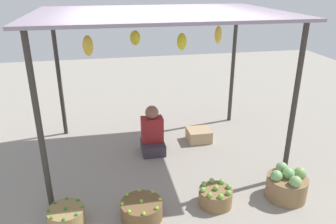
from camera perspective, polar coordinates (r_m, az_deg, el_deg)
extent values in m
plane|color=gray|center=(5.39, -1.23, -7.05)|extent=(14.00, 14.00, 0.00)
cylinder|color=#38332D|center=(3.98, -21.28, -2.42)|extent=(0.07, 0.07, 2.16)
cylinder|color=#38332D|center=(4.56, 20.84, 0.78)|extent=(0.07, 0.07, 2.16)
cylinder|color=#38332D|center=(5.95, -18.26, 5.92)|extent=(0.07, 0.07, 2.16)
cylinder|color=#38332D|center=(6.35, 11.10, 7.62)|extent=(0.07, 0.07, 2.16)
cube|color=gray|center=(4.73, -1.45, 16.67)|extent=(3.43, 2.41, 0.04)
ellipsoid|color=yellow|center=(4.57, -13.61, 11.03)|extent=(0.14, 0.14, 0.27)
ellipsoid|color=gold|center=(5.06, -5.66, 12.57)|extent=(0.16, 0.16, 0.22)
ellipsoid|color=yellow|center=(4.73, 2.38, 11.99)|extent=(0.14, 0.14, 0.24)
ellipsoid|color=yellow|center=(5.39, 8.63, 13.01)|extent=(0.11, 0.11, 0.28)
cube|color=#3B313D|center=(5.39, -2.61, -6.00)|extent=(0.36, 0.44, 0.18)
cube|color=maroon|center=(5.30, -2.74, -2.98)|extent=(0.34, 0.22, 0.40)
sphere|color=#8D5A48|center=(5.18, -2.80, -0.04)|extent=(0.21, 0.21, 0.21)
cylinder|color=olive|center=(4.11, -17.07, -16.86)|extent=(0.41, 0.41, 0.21)
sphere|color=#3A8B2B|center=(4.04, -17.27, -15.51)|extent=(0.04, 0.04, 0.04)
sphere|color=green|center=(4.02, -14.55, -15.43)|extent=(0.04, 0.04, 0.04)
sphere|color=#368B28|center=(4.13, -15.25, -14.37)|extent=(0.04, 0.04, 0.04)
sphere|color=#318D24|center=(4.19, -17.04, -14.02)|extent=(0.04, 0.04, 0.04)
sphere|color=#39832C|center=(4.16, -18.95, -14.52)|extent=(0.04, 0.04, 0.04)
sphere|color=#41812D|center=(4.07, -19.95, -15.64)|extent=(0.04, 0.04, 0.04)
sphere|color=#418A25|center=(3.96, -19.39, -16.76)|extent=(0.04, 0.04, 0.04)
sphere|color=#2E8A24|center=(3.90, -17.50, -17.20)|extent=(0.04, 0.04, 0.04)
sphere|color=#308536|center=(3.92, -15.45, -16.63)|extent=(0.04, 0.04, 0.04)
cylinder|color=brown|center=(4.06, -4.56, -16.42)|extent=(0.49, 0.49, 0.21)
sphere|color=#89BC40|center=(3.98, -4.62, -15.02)|extent=(0.04, 0.04, 0.04)
sphere|color=#92BE3B|center=(4.00, -1.40, -14.74)|extent=(0.04, 0.04, 0.04)
sphere|color=#93C034|center=(4.12, -2.69, -13.57)|extent=(0.04, 0.04, 0.04)
sphere|color=#91C937|center=(4.16, -4.99, -13.27)|extent=(0.04, 0.04, 0.04)
sphere|color=#88C531|center=(4.10, -7.10, -13.97)|extent=(0.04, 0.04, 0.04)
sphere|color=#8BCD34|center=(3.97, -7.86, -15.35)|extent=(0.04, 0.04, 0.04)
sphere|color=#8BC734|center=(3.85, -6.71, -16.66)|extent=(0.04, 0.04, 0.04)
sphere|color=#85D130|center=(3.81, -4.20, -17.03)|extent=(0.04, 0.04, 0.04)
sphere|color=#8BBD33|center=(3.88, -1.96, -16.19)|extent=(0.04, 0.04, 0.04)
cylinder|color=olive|center=(4.28, 8.15, -14.26)|extent=(0.42, 0.42, 0.21)
sphere|color=#74B145|center=(4.20, 8.25, -12.79)|extent=(0.07, 0.07, 0.07)
sphere|color=#63B24B|center=(4.26, 10.42, -12.54)|extent=(0.07, 0.07, 0.07)
sphere|color=#70B942|center=(4.33, 9.24, -11.78)|extent=(0.07, 0.07, 0.07)
sphere|color=#73B74A|center=(4.33, 7.52, -11.64)|extent=(0.07, 0.07, 0.07)
sphere|color=#6EB151|center=(4.26, 6.19, -12.21)|extent=(0.07, 0.07, 0.07)
sphere|color=#72AE47|center=(4.16, 6.02, -13.19)|extent=(0.07, 0.07, 0.07)
sphere|color=#70AB40|center=(4.08, 7.19, -14.03)|extent=(0.07, 0.07, 0.07)
sphere|color=#6AB240|center=(4.08, 9.03, -14.17)|extent=(0.07, 0.07, 0.07)
sphere|color=#70AA3F|center=(4.15, 10.37, -13.53)|extent=(0.07, 0.07, 0.07)
cylinder|color=olive|center=(4.59, 19.68, -12.11)|extent=(0.51, 0.51, 0.29)
sphere|color=#77B266|center=(4.48, 20.02, -9.91)|extent=(0.15, 0.15, 0.15)
sphere|color=#82A95D|center=(4.57, 21.79, -9.74)|extent=(0.15, 0.15, 0.15)
sphere|color=#7DAC6E|center=(4.60, 18.98, -9.05)|extent=(0.15, 0.15, 0.15)
sphere|color=#7DB069|center=(4.41, 18.14, -10.41)|extent=(0.15, 0.15, 0.15)
sphere|color=#83AB67|center=(4.37, 21.08, -11.15)|extent=(0.15, 0.15, 0.15)
cube|color=tan|center=(5.75, 5.33, -3.99)|extent=(0.39, 0.35, 0.21)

